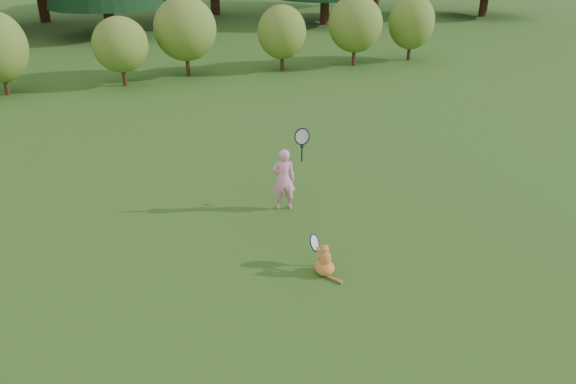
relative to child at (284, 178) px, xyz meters
name	(u,v)px	position (x,y,z in m)	size (l,w,h in m)	color
ground	(295,250)	(-0.42, -1.53, -0.64)	(100.00, 100.00, 0.00)	#225718
shrub_row	(152,40)	(-0.42, 11.47, 0.76)	(28.00, 3.00, 2.80)	#4C7123
child	(284,178)	(0.00, 0.00, 0.00)	(0.70, 0.40, 1.84)	#FF98CB
cat	(324,258)	(-0.27, -2.35, -0.38)	(0.38, 0.75, 0.69)	orange
tennis_ball	(279,172)	(-0.01, 0.24, 0.02)	(0.07, 0.07, 0.07)	#A4D318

